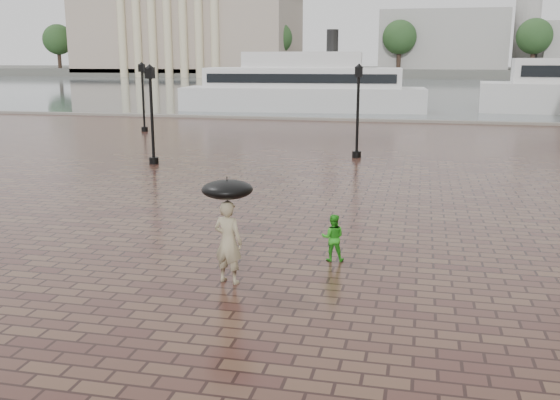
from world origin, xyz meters
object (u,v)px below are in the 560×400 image
object	(u,v)px
street_lamps	(211,105)
adult_pedestrian	(228,242)
child_pedestrian	(333,238)
ferry_near	(303,87)

from	to	relation	value
street_lamps	adult_pedestrian	size ratio (longest dim) A/B	8.35
street_lamps	child_pedestrian	distance (m)	19.84
street_lamps	child_pedestrian	world-z (taller)	street_lamps
child_pedestrian	ferry_near	world-z (taller)	ferry_near
adult_pedestrian	child_pedestrian	world-z (taller)	adult_pedestrian
adult_pedestrian	ferry_near	xyz separation A→B (m)	(-6.84, 44.73, 1.26)
child_pedestrian	ferry_near	xyz separation A→B (m)	(-8.86, 42.72, 1.61)
adult_pedestrian	ferry_near	size ratio (longest dim) A/B	0.08
street_lamps	ferry_near	bearing A→B (deg)	89.43
street_lamps	adult_pedestrian	world-z (taller)	street_lamps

